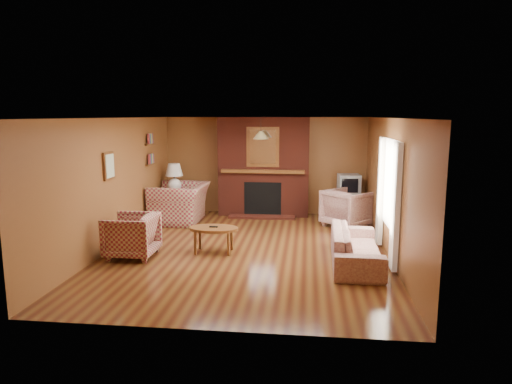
# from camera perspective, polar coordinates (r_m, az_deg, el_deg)

# --- Properties ---
(floor) EXTENTS (6.50, 6.50, 0.00)m
(floor) POSITION_cam_1_polar(r_m,az_deg,el_deg) (8.50, -1.04, -7.15)
(floor) COLOR #451E0E
(floor) RESTS_ON ground
(ceiling) EXTENTS (6.50, 6.50, 0.00)m
(ceiling) POSITION_cam_1_polar(r_m,az_deg,el_deg) (8.14, -1.09, 9.24)
(ceiling) COLOR white
(ceiling) RESTS_ON wall_back
(wall_back) EXTENTS (6.50, 0.00, 6.50)m
(wall_back) POSITION_cam_1_polar(r_m,az_deg,el_deg) (11.44, 1.10, 3.32)
(wall_back) COLOR brown
(wall_back) RESTS_ON floor
(wall_front) EXTENTS (6.50, 0.00, 6.50)m
(wall_front) POSITION_cam_1_polar(r_m,az_deg,el_deg) (5.09, -5.92, -4.66)
(wall_front) COLOR brown
(wall_front) RESTS_ON floor
(wall_left) EXTENTS (0.00, 6.50, 6.50)m
(wall_left) POSITION_cam_1_polar(r_m,az_deg,el_deg) (8.92, -17.20, 1.11)
(wall_left) COLOR brown
(wall_left) RESTS_ON floor
(wall_right) EXTENTS (0.00, 6.50, 6.50)m
(wall_right) POSITION_cam_1_polar(r_m,az_deg,el_deg) (8.29, 16.34, 0.53)
(wall_right) COLOR brown
(wall_right) RESTS_ON floor
(fireplace) EXTENTS (2.20, 0.82, 2.40)m
(fireplace) POSITION_cam_1_polar(r_m,az_deg,el_deg) (11.18, 0.97, 3.08)
(fireplace) COLOR #551C12
(fireplace) RESTS_ON floor
(window_right) EXTENTS (0.10, 1.85, 2.00)m
(window_right) POSITION_cam_1_polar(r_m,az_deg,el_deg) (8.10, 16.22, -0.20)
(window_right) COLOR beige
(window_right) RESTS_ON wall_right
(bookshelf) EXTENTS (0.09, 0.55, 0.71)m
(bookshelf) POSITION_cam_1_polar(r_m,az_deg,el_deg) (10.60, -12.92, 5.11)
(bookshelf) COLOR brown
(bookshelf) RESTS_ON wall_left
(botanical_print) EXTENTS (0.05, 0.40, 0.50)m
(botanical_print) POSITION_cam_1_polar(r_m,az_deg,el_deg) (8.59, -17.91, 3.12)
(botanical_print) COLOR brown
(botanical_print) RESTS_ON wall_left
(pendant_light) EXTENTS (0.36, 0.36, 0.48)m
(pendant_light) POSITION_cam_1_polar(r_m,az_deg,el_deg) (10.43, 0.61, 7.13)
(pendant_light) COLOR black
(pendant_light) RESTS_ON ceiling
(plaid_loveseat) EXTENTS (1.20, 1.37, 0.88)m
(plaid_loveseat) POSITION_cam_1_polar(r_m,az_deg,el_deg) (10.70, -9.46, -1.35)
(plaid_loveseat) COLOR maroon
(plaid_loveseat) RESTS_ON floor
(plaid_armchair) EXTENTS (0.84, 0.82, 0.76)m
(plaid_armchair) POSITION_cam_1_polar(r_m,az_deg,el_deg) (8.25, -15.29, -5.28)
(plaid_armchair) COLOR maroon
(plaid_armchair) RESTS_ON floor
(floral_sofa) EXTENTS (0.83, 2.01, 0.58)m
(floral_sofa) POSITION_cam_1_polar(r_m,az_deg,el_deg) (7.81, 12.40, -6.67)
(floral_sofa) COLOR beige
(floral_sofa) RESTS_ON floor
(floral_armchair) EXTENTS (1.28, 1.28, 0.83)m
(floral_armchair) POSITION_cam_1_polar(r_m,az_deg,el_deg) (10.27, 11.40, -2.01)
(floral_armchair) COLOR beige
(floral_armchair) RESTS_ON floor
(coffee_table) EXTENTS (0.89, 0.55, 0.49)m
(coffee_table) POSITION_cam_1_polar(r_m,az_deg,el_deg) (8.23, -5.32, -4.81)
(coffee_table) COLOR brown
(coffee_table) RESTS_ON floor
(side_table) EXTENTS (0.49, 0.49, 0.62)m
(side_table) POSITION_cam_1_polar(r_m,az_deg,el_deg) (11.20, -10.08, -1.58)
(side_table) COLOR brown
(side_table) RESTS_ON floor
(table_lamp) EXTENTS (0.42, 0.42, 0.69)m
(table_lamp) POSITION_cam_1_polar(r_m,az_deg,el_deg) (11.08, -10.19, 1.95)
(table_lamp) COLOR white
(table_lamp) RESTS_ON side_table
(tv_stand) EXTENTS (0.58, 0.54, 0.61)m
(tv_stand) POSITION_cam_1_polar(r_m,az_deg,el_deg) (11.12, 11.44, -1.73)
(tv_stand) COLOR black
(tv_stand) RESTS_ON floor
(crt_tv) EXTENTS (0.54, 0.54, 0.46)m
(crt_tv) POSITION_cam_1_polar(r_m,az_deg,el_deg) (11.02, 11.53, 0.98)
(crt_tv) COLOR #999CA0
(crt_tv) RESTS_ON tv_stand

